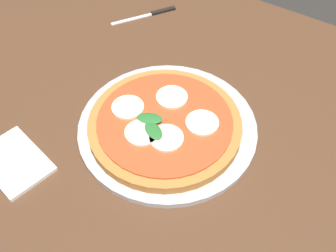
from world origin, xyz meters
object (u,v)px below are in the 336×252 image
serving_tray (168,127)px  knife (152,14)px  dining_table (164,161)px  napkin (14,162)px  pizza (163,123)px

serving_tray → knife: 0.37m
dining_table → napkin: 0.28m
pizza → napkin: pizza is taller
dining_table → pizza: pizza is taller
pizza → dining_table: bearing=120.0°
dining_table → serving_tray: 0.09m
dining_table → knife: 0.39m
napkin → knife: size_ratio=0.90×
pizza → napkin: 0.27m
pizza → napkin: size_ratio=2.15×
dining_table → napkin: size_ratio=10.64×
dining_table → pizza: size_ratio=4.96×
dining_table → napkin: napkin is taller
pizza → napkin: (0.18, 0.20, -0.02)m
serving_tray → pizza: size_ratio=1.18×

